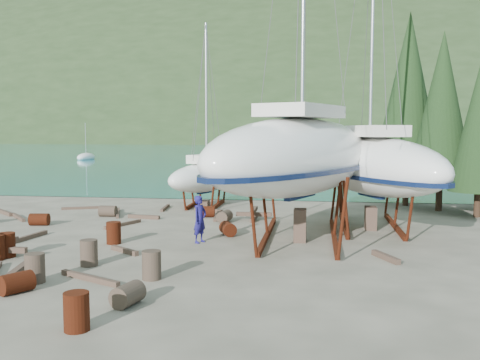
# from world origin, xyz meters

# --- Properties ---
(ground) EXTENTS (600.00, 600.00, 0.00)m
(ground) POSITION_xyz_m (0.00, 0.00, 0.00)
(ground) COLOR #565244
(ground) RESTS_ON ground
(bay_water) EXTENTS (700.00, 700.00, 0.00)m
(bay_water) POSITION_xyz_m (0.00, 315.00, 0.01)
(bay_water) COLOR #1A7886
(bay_water) RESTS_ON ground
(far_hill) EXTENTS (800.00, 360.00, 110.00)m
(far_hill) POSITION_xyz_m (0.00, 320.00, 0.00)
(far_hill) COLOR #223219
(far_hill) RESTS_ON ground
(far_house_left) EXTENTS (6.60, 5.60, 5.60)m
(far_house_left) POSITION_xyz_m (-60.00, 190.00, 2.92)
(far_house_left) COLOR beige
(far_house_left) RESTS_ON ground
(far_house_center) EXTENTS (6.60, 5.60, 5.60)m
(far_house_center) POSITION_xyz_m (-20.00, 190.00, 2.92)
(far_house_center) COLOR beige
(far_house_center) RESTS_ON ground
(far_house_right) EXTENTS (6.60, 5.60, 5.60)m
(far_house_right) POSITION_xyz_m (30.00, 190.00, 2.92)
(far_house_right) COLOR beige
(far_house_right) RESTS_ON ground
(cypress_near_right) EXTENTS (3.60, 3.60, 10.00)m
(cypress_near_right) POSITION_xyz_m (12.50, 12.00, 5.79)
(cypress_near_right) COLOR black
(cypress_near_right) RESTS_ON ground
(cypress_back_left) EXTENTS (4.14, 4.14, 11.50)m
(cypress_back_left) POSITION_xyz_m (11.00, 14.00, 6.66)
(cypress_back_left) COLOR black
(cypress_back_left) RESTS_ON ground
(moored_boat_left) EXTENTS (2.00, 5.00, 6.05)m
(moored_boat_left) POSITION_xyz_m (-30.00, 60.00, 0.39)
(moored_boat_left) COLOR white
(moored_boat_left) RESTS_ON ground
(moored_boat_mid) EXTENTS (2.00, 5.00, 6.05)m
(moored_boat_mid) POSITION_xyz_m (10.00, 80.00, 0.39)
(moored_boat_mid) COLOR white
(moored_boat_mid) RESTS_ON ground
(moored_boat_far) EXTENTS (2.00, 5.00, 6.05)m
(moored_boat_far) POSITION_xyz_m (-8.00, 110.00, 0.39)
(moored_boat_far) COLOR white
(moored_boat_far) RESTS_ON ground
(large_sailboat_near) EXTENTS (9.12, 14.19, 21.60)m
(large_sailboat_near) POSITION_xyz_m (4.99, 3.14, 3.47)
(large_sailboat_near) COLOR white
(large_sailboat_near) RESTS_ON ground
(large_sailboat_far) EXTENTS (7.53, 11.76, 18.00)m
(large_sailboat_far) POSITION_xyz_m (8.11, 6.13, 2.94)
(large_sailboat_far) COLOR white
(large_sailboat_far) RESTS_ON ground
(small_sailboat_shore) EXTENTS (4.55, 7.06, 10.82)m
(small_sailboat_shore) POSITION_xyz_m (-0.91, 11.92, 1.79)
(small_sailboat_shore) COLOR white
(small_sailboat_shore) RESTS_ON ground
(worker) EXTENTS (0.71, 0.82, 1.91)m
(worker) POSITION_xyz_m (1.00, 1.66, 0.95)
(worker) COLOR navy
(worker) RESTS_ON ground
(drum_1) EXTENTS (0.78, 0.99, 0.58)m
(drum_1) POSITION_xyz_m (0.84, -6.26, 0.29)
(drum_1) COLOR #2D2823
(drum_1) RESTS_ON ground
(drum_2) EXTENTS (0.95, 0.70, 0.58)m
(drum_2) POSITION_xyz_m (-7.43, 4.42, 0.29)
(drum_2) COLOR #511A0D
(drum_2) RESTS_ON ground
(drum_4) EXTENTS (0.95, 0.70, 0.58)m
(drum_4) POSITION_xyz_m (-0.04, 7.95, 0.29)
(drum_4) COLOR #511A0D
(drum_4) RESTS_ON ground
(drum_5) EXTENTS (0.58, 0.58, 0.88)m
(drum_5) POSITION_xyz_m (0.70, -3.79, 0.44)
(drum_5) COLOR #2D2823
(drum_5) RESTS_ON ground
(drum_6) EXTENTS (0.89, 1.04, 0.58)m
(drum_6) POSITION_xyz_m (1.88, 3.27, 0.29)
(drum_6) COLOR #511A0D
(drum_6) RESTS_ON ground
(drum_7) EXTENTS (0.58, 0.58, 0.88)m
(drum_7) POSITION_xyz_m (0.30, -8.08, 0.44)
(drum_7) COLOR #511A0D
(drum_7) RESTS_ON ground
(drum_9) EXTENTS (0.90, 0.61, 0.58)m
(drum_9) POSITION_xyz_m (-5.22, 7.43, 0.29)
(drum_9) COLOR #2D2823
(drum_9) RESTS_ON ground
(drum_10) EXTENTS (0.58, 0.58, 0.88)m
(drum_10) POSITION_xyz_m (-5.29, -1.76, 0.44)
(drum_10) COLOR #511A0D
(drum_10) RESTS_ON ground
(drum_11) EXTENTS (0.72, 0.97, 0.58)m
(drum_11) POSITION_xyz_m (1.17, 6.55, 0.29)
(drum_11) COLOR #2D2823
(drum_11) RESTS_ON ground
(drum_12) EXTENTS (0.96, 1.05, 0.58)m
(drum_12) POSITION_xyz_m (-2.60, -5.67, 0.29)
(drum_12) COLOR #511A0D
(drum_12) RESTS_ON ground
(drum_14) EXTENTS (0.58, 0.58, 0.88)m
(drum_14) POSITION_xyz_m (-2.37, 0.96, 0.44)
(drum_14) COLOR #511A0D
(drum_14) RESTS_ON ground
(drum_16) EXTENTS (0.58, 0.58, 0.88)m
(drum_16) POSITION_xyz_m (-2.62, -4.64, 0.44)
(drum_16) COLOR #2D2823
(drum_16) RESTS_ON ground
(drum_17) EXTENTS (0.58, 0.58, 0.88)m
(drum_17) POSITION_xyz_m (-1.87, -2.52, 0.44)
(drum_17) COLOR #2D2823
(drum_17) RESTS_ON ground
(timber_0) EXTENTS (2.55, 1.16, 0.14)m
(timber_0) POSITION_xyz_m (-7.52, 9.84, 0.07)
(timber_0) COLOR brown
(timber_0) RESTS_ON ground
(timber_1) EXTENTS (0.84, 1.53, 0.19)m
(timber_1) POSITION_xyz_m (8.07, -0.25, 0.10)
(timber_1) COLOR brown
(timber_1) RESTS_ON ground
(timber_2) EXTENTS (2.03, 1.80, 0.19)m
(timber_2) POSITION_xyz_m (-11.22, 7.51, 0.09)
(timber_2) COLOR brown
(timber_2) RESTS_ON ground
(timber_4) EXTENTS (0.46, 2.22, 0.17)m
(timber_4) POSITION_xyz_m (-6.21, 1.37, 0.09)
(timber_4) COLOR brown
(timber_4) RESTS_ON ground
(timber_5) EXTENTS (2.30, 1.26, 0.16)m
(timber_5) POSITION_xyz_m (-1.10, -4.22, 0.08)
(timber_5) COLOR brown
(timber_5) RESTS_ON ground
(timber_6) EXTENTS (1.75, 0.97, 0.19)m
(timber_6) POSITION_xyz_m (-0.29, 9.70, 0.10)
(timber_6) COLOR brown
(timber_6) RESTS_ON ground
(timber_7) EXTENTS (1.38, 1.08, 0.17)m
(timber_7) POSITION_xyz_m (-1.38, -0.51, 0.09)
(timber_7) COLOR brown
(timber_7) RESTS_ON ground
(timber_8) EXTENTS (1.75, 0.45, 0.19)m
(timber_8) POSITION_xyz_m (-3.13, 7.02, 0.09)
(timber_8) COLOR brown
(timber_8) RESTS_ON ground
(timber_9) EXTENTS (0.38, 2.26, 0.15)m
(timber_9) POSITION_xyz_m (-2.98, 10.43, 0.08)
(timber_9) COLOR brown
(timber_9) RESTS_ON ground
(timber_10) EXTENTS (0.45, 2.83, 0.16)m
(timber_10) POSITION_xyz_m (0.53, 8.02, 0.08)
(timber_10) COLOR brown
(timber_10) RESTS_ON ground
(timber_11) EXTENTS (1.08, 2.23, 0.15)m
(timber_11) POSITION_xyz_m (-3.44, 4.86, 0.08)
(timber_11) COLOR brown
(timber_11) RESTS_ON ground
(timber_15) EXTENTS (1.17, 2.91, 0.15)m
(timber_15) POSITION_xyz_m (-4.99, 8.26, 0.07)
(timber_15) COLOR brown
(timber_15) RESTS_ON ground
(timber_16) EXTENTS (0.82, 2.86, 0.23)m
(timber_16) POSITION_xyz_m (-3.49, -4.43, 0.11)
(timber_16) COLOR brown
(timber_16) RESTS_ON ground
(timber_17) EXTENTS (1.72, 1.86, 0.16)m
(timber_17) POSITION_xyz_m (-9.48, 6.06, 0.08)
(timber_17) COLOR brown
(timber_17) RESTS_ON ground
(timber_pile_fore) EXTENTS (1.80, 1.80, 0.60)m
(timber_pile_fore) POSITION_xyz_m (-5.39, -1.88, 0.30)
(timber_pile_fore) COLOR brown
(timber_pile_fore) RESTS_ON ground
(timber_pile_aft) EXTENTS (1.80, 1.80, 0.60)m
(timber_pile_aft) POSITION_xyz_m (2.53, 7.38, 0.30)
(timber_pile_aft) COLOR brown
(timber_pile_aft) RESTS_ON ground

